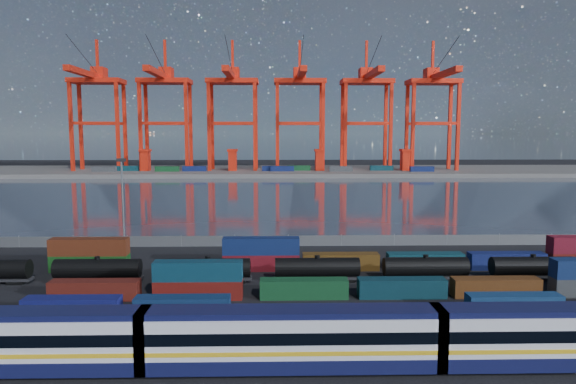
{
  "coord_description": "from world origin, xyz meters",
  "views": [
    {
      "loc": [
        -2.12,
        -66.5,
        20.96
      ],
      "look_at": [
        0.0,
        30.0,
        10.0
      ],
      "focal_mm": 32.0,
      "sensor_mm": 36.0,
      "label": 1
    }
  ],
  "objects": [
    {
      "name": "far_quay",
      "position": [
        0.0,
        210.0,
        1.0
      ],
      "size": [
        700.0,
        70.0,
        2.0
      ],
      "primitive_type": "cube",
      "color": "#514F4C",
      "rests_on": "ground"
    },
    {
      "name": "distant_mountains",
      "position": [
        63.02,
        1600.0,
        220.29
      ],
      "size": [
        2470.0,
        1100.0,
        520.0
      ],
      "color": "#1E2630",
      "rests_on": "ground"
    },
    {
      "name": "gantry_cranes",
      "position": [
        -7.5,
        203.16,
        42.51
      ],
      "size": [
        201.67,
        51.21,
        69.34
      ],
      "color": "red",
      "rests_on": "ground"
    },
    {
      "name": "passenger_train",
      "position": [
        -0.85,
        -23.0,
        2.87
      ],
      "size": [
        79.0,
        3.33,
        5.72
      ],
      "color": "silver",
      "rests_on": "ground"
    },
    {
      "name": "quay_containers",
      "position": [
        -11.0,
        195.46,
        3.3
      ],
      "size": [
        172.58,
        10.99,
        2.6
      ],
      "color": "navy",
      "rests_on": "far_quay"
    },
    {
      "name": "yard_light_mast",
      "position": [
        -30.0,
        26.0,
        9.3
      ],
      "size": [
        1.6,
        0.4,
        16.6
      ],
      "color": "slate",
      "rests_on": "ground"
    },
    {
      "name": "harbor_water",
      "position": [
        0.0,
        105.0,
        0.01
      ],
      "size": [
        700.0,
        700.0,
        0.0
      ],
      "primitive_type": "plane",
      "color": "#343B4B",
      "rests_on": "ground"
    },
    {
      "name": "container_row_mid",
      "position": [
        1.88,
        -2.56,
        1.89
      ],
      "size": [
        115.66,
        2.29,
        4.88
      ],
      "color": "#404245",
      "rests_on": "ground"
    },
    {
      "name": "ground",
      "position": [
        0.0,
        0.0,
        0.0
      ],
      "size": [
        700.0,
        700.0,
        0.0
      ],
      "primitive_type": "plane",
      "color": "black",
      "rests_on": "ground"
    },
    {
      "name": "straddle_carriers",
      "position": [
        -2.5,
        200.0,
        7.82
      ],
      "size": [
        140.0,
        7.0,
        11.1
      ],
      "color": "red",
      "rests_on": "far_quay"
    },
    {
      "name": "container_row_north",
      "position": [
        1.3,
        11.04,
        1.91
      ],
      "size": [
        140.51,
        2.39,
        5.1
      ],
      "color": "navy",
      "rests_on": "ground"
    },
    {
      "name": "waterfront_fence",
      "position": [
        -0.0,
        28.0,
        1.0
      ],
      "size": [
        160.12,
        0.12,
        2.2
      ],
      "color": "#595B5E",
      "rests_on": "ground"
    },
    {
      "name": "tanker_string",
      "position": [
        19.09,
        4.57,
        1.91
      ],
      "size": [
        136.41,
        2.67,
        3.82
      ],
      "color": "black",
      "rests_on": "ground"
    },
    {
      "name": "container_row_south",
      "position": [
        -18.37,
        -9.1,
        1.83
      ],
      "size": [
        138.7,
        2.22,
        4.73
      ],
      "color": "#3A3D3F",
      "rests_on": "ground"
    }
  ]
}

